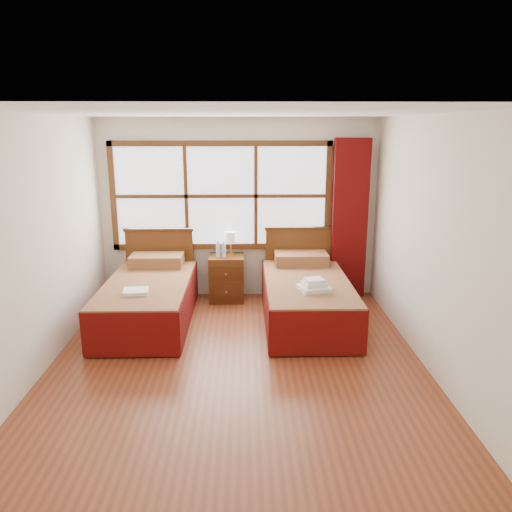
{
  "coord_description": "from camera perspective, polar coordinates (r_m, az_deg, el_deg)",
  "views": [
    {
      "loc": [
        0.1,
        -4.95,
        2.48
      ],
      "look_at": [
        0.22,
        0.7,
        1.0
      ],
      "focal_mm": 35.0,
      "sensor_mm": 36.0,
      "label": 1
    }
  ],
  "objects": [
    {
      "name": "towels_left",
      "position": [
        6.08,
        -13.58,
        -3.96
      ],
      "size": [
        0.31,
        0.28,
        0.04
      ],
      "rotation": [
        0.0,
        0.0,
        0.11
      ],
      "color": "white",
      "rests_on": "bed_left"
    },
    {
      "name": "lamp",
      "position": [
        7.25,
        -2.91,
        2.06
      ],
      "size": [
        0.17,
        0.17,
        0.33
      ],
      "color": "gold",
      "rests_on": "nightstand"
    },
    {
      "name": "wall_right",
      "position": [
        5.43,
        19.3,
        1.29
      ],
      "size": [
        0.0,
        4.5,
        4.5
      ],
      "primitive_type": "plane",
      "rotation": [
        1.57,
        0.0,
        -1.57
      ],
      "color": "silver",
      "rests_on": "floor"
    },
    {
      "name": "wall_left",
      "position": [
        5.5,
        -23.63,
        1.04
      ],
      "size": [
        0.0,
        4.5,
        4.5
      ],
      "primitive_type": "plane",
      "rotation": [
        1.57,
        0.0,
        1.57
      ],
      "color": "silver",
      "rests_on": "floor"
    },
    {
      "name": "bottle_near",
      "position": [
        7.1,
        -4.35,
        0.69
      ],
      "size": [
        0.06,
        0.06,
        0.23
      ],
      "color": "silver",
      "rests_on": "nightstand"
    },
    {
      "name": "nightstand",
      "position": [
        7.27,
        -3.37,
        -2.53
      ],
      "size": [
        0.5,
        0.49,
        0.66
      ],
      "color": "#522B12",
      "rests_on": "floor"
    },
    {
      "name": "bed_left",
      "position": [
        6.63,
        -12.12,
        -4.68
      ],
      "size": [
        1.07,
        2.09,
        1.05
      ],
      "color": "#41230D",
      "rests_on": "floor"
    },
    {
      "name": "towels_right",
      "position": [
        6.02,
        6.66,
        -3.39
      ],
      "size": [
        0.41,
        0.38,
        0.15
      ],
      "rotation": [
        0.0,
        0.0,
        0.26
      ],
      "color": "white",
      "rests_on": "bed_right"
    },
    {
      "name": "window",
      "position": [
        7.23,
        -4.01,
        6.85
      ],
      "size": [
        3.16,
        0.06,
        1.56
      ],
      "color": "white",
      "rests_on": "wall_back"
    },
    {
      "name": "bottle_far",
      "position": [
        7.11,
        -3.7,
        0.68
      ],
      "size": [
        0.06,
        0.06,
        0.22
      ],
      "color": "silver",
      "rests_on": "nightstand"
    },
    {
      "name": "ceiling",
      "position": [
        4.95,
        -2.47,
        16.05
      ],
      "size": [
        4.5,
        4.5,
        0.0
      ],
      "primitive_type": "plane",
      "rotation": [
        3.14,
        0.0,
        0.0
      ],
      "color": "white",
      "rests_on": "wall_back"
    },
    {
      "name": "bed_right",
      "position": [
        6.56,
        5.76,
        -4.6
      ],
      "size": [
        1.09,
        2.11,
        1.06
      ],
      "color": "#41230D",
      "rests_on": "floor"
    },
    {
      "name": "floor",
      "position": [
        5.53,
        -2.17,
        -11.96
      ],
      "size": [
        4.5,
        4.5,
        0.0
      ],
      "primitive_type": "plane",
      "color": "brown",
      "rests_on": "ground"
    },
    {
      "name": "curtain",
      "position": [
        7.33,
        10.63,
        4.13
      ],
      "size": [
        0.5,
        0.16,
        2.3
      ],
      "primitive_type": "cube",
      "color": "#5A0909",
      "rests_on": "wall_back"
    },
    {
      "name": "wall_back",
      "position": [
        7.29,
        -2.0,
        5.35
      ],
      "size": [
        4.0,
        0.0,
        4.0
      ],
      "primitive_type": "plane",
      "rotation": [
        1.57,
        0.0,
        0.0
      ],
      "color": "silver",
      "rests_on": "floor"
    }
  ]
}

